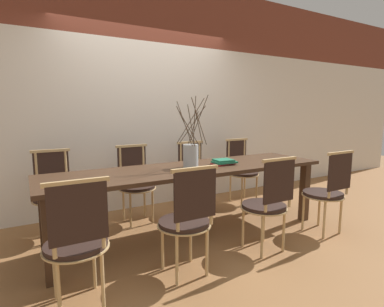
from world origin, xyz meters
TOP-DOWN VIEW (x-y plane):
  - ground_plane at (0.00, 0.00)m, footprint 16.00×16.00m
  - wall_rear at (0.00, 1.26)m, footprint 12.00×0.06m
  - dining_table at (0.00, 0.00)m, footprint 3.12×0.81m
  - chair_near_leftend at (-1.31, -0.72)m, footprint 0.45×0.45m
  - chair_near_left at (-0.45, -0.72)m, footprint 0.45×0.45m
  - chair_near_center at (0.44, -0.72)m, footprint 0.45×0.45m
  - chair_near_right at (1.32, -0.72)m, footprint 0.45×0.45m
  - chair_far_leftend at (-1.33, 0.72)m, footprint 0.45×0.45m
  - chair_far_left at (-0.40, 0.72)m, footprint 0.45×0.45m
  - chair_far_center at (0.45, 0.72)m, footprint 0.45×0.45m
  - chair_far_right at (1.27, 0.72)m, footprint 0.45×0.45m
  - vase_centerpiece at (-0.02, -0.00)m, footprint 0.38×0.38m
  - book_stack at (0.39, -0.04)m, footprint 0.28×0.21m

SIDE VIEW (x-z plane):
  - ground_plane at x=0.00m, z-range 0.00..0.00m
  - chair_near_leftend at x=-1.31m, z-range 0.03..0.98m
  - chair_near_left at x=-0.45m, z-range 0.03..0.98m
  - chair_near_center at x=0.44m, z-range 0.03..0.98m
  - chair_near_right at x=1.32m, z-range 0.03..0.98m
  - chair_far_leftend at x=-1.33m, z-range 0.03..0.98m
  - chair_far_left at x=-0.40m, z-range 0.03..0.98m
  - chair_far_center at x=0.45m, z-range 0.03..0.98m
  - chair_far_right at x=1.27m, z-range 0.03..0.98m
  - dining_table at x=0.00m, z-range 0.29..1.06m
  - book_stack at x=0.39m, z-range 0.77..0.83m
  - vase_centerpiece at x=-0.02m, z-range 0.52..1.30m
  - wall_rear at x=0.00m, z-range 0.00..3.20m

